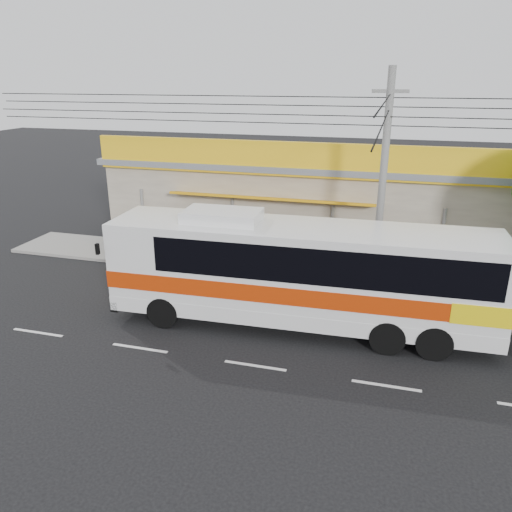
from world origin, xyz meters
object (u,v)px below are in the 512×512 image
Objects in this scene: coach_bus at (305,269)px; motorbike_dark at (124,234)px; utility_pole at (389,110)px; motorbike_red at (190,251)px.

coach_bus is 12.83m from motorbike_dark.
motorbike_red is at bearing 172.43° from utility_pole.
utility_pole is (13.22, -2.86, 6.76)m from motorbike_dark.
motorbike_dark is 0.04× the size of utility_pole.
motorbike_dark is 15.12m from utility_pole.
motorbike_red is 4.85m from motorbike_dark.
motorbike_red is 1.20× the size of motorbike_dark.
utility_pole is at bearing 55.98° from coach_bus.
coach_bus is 8.88× the size of motorbike_dark.
motorbike_dark is at bearing 167.79° from utility_pole.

